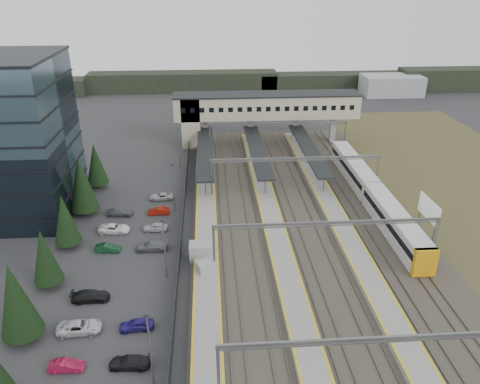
{
  "coord_description": "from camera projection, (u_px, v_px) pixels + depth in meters",
  "views": [
    {
      "loc": [
        -2.2,
        -57.22,
        34.62
      ],
      "look_at": [
        2.33,
        7.94,
        4.0
      ],
      "focal_mm": 35.0,
      "sensor_mm": 36.0,
      "label": 1
    }
  ],
  "objects": [
    {
      "name": "fence",
      "position": [
        183.0,
        220.0,
        70.2
      ],
      "size": [
        0.08,
        90.0,
        2.0
      ],
      "color": "#26282B",
      "rests_on": "ground"
    },
    {
      "name": "relay_cabin_near",
      "position": [
        201.0,
        252.0,
        61.82
      ],
      "size": [
        2.93,
        2.15,
        2.44
      ],
      "color": "#979A9D",
      "rests_on": "ground"
    },
    {
      "name": "rail_corridor",
      "position": [
        287.0,
        221.0,
        71.5
      ],
      "size": [
        34.0,
        90.0,
        0.92
      ],
      "color": "#3D362F",
      "rests_on": "ground"
    },
    {
      "name": "billboard",
      "position": [
        429.0,
        211.0,
        67.49
      ],
      "size": [
        0.34,
        6.14,
        5.24
      ],
      "color": "slate",
      "rests_on": "ground"
    },
    {
      "name": "footbridge",
      "position": [
        254.0,
        109.0,
        101.57
      ],
      "size": [
        40.4,
        6.4,
        11.2
      ],
      "color": "tan",
      "rests_on": "ground"
    },
    {
      "name": "lampposts",
      "position": [
        170.0,
        212.0,
        65.3
      ],
      "size": [
        0.5,
        53.25,
        8.07
      ],
      "color": "slate",
      "rests_on": "ground"
    },
    {
      "name": "relay_cabin_far",
      "position": [
        206.0,
        270.0,
        58.39
      ],
      "size": [
        2.8,
        2.59,
        2.08
      ],
      "color": "#979A9D",
      "rests_on": "ground"
    },
    {
      "name": "canopies",
      "position": [
        257.0,
        150.0,
        89.68
      ],
      "size": [
        23.1,
        30.0,
        3.28
      ],
      "color": "black",
      "rests_on": "ground"
    },
    {
      "name": "treeline_far",
      "position": [
        288.0,
        82.0,
        150.11
      ],
      "size": [
        170.0,
        19.0,
        7.0
      ],
      "color": "black",
      "rests_on": "ground"
    },
    {
      "name": "car_park",
      "position": [
        122.0,
        274.0,
        58.38
      ],
      "size": [
        10.61,
        44.39,
        1.3
      ],
      "color": "silver",
      "rests_on": "ground"
    },
    {
      "name": "ground",
      "position": [
        228.0,
        241.0,
        66.52
      ],
      "size": [
        220.0,
        220.0,
        0.0
      ],
      "primitive_type": "plane",
      "color": "#2B2B2D",
      "rests_on": "ground"
    },
    {
      "name": "conifer_row",
      "position": [
        56.0,
        231.0,
        59.59
      ],
      "size": [
        4.42,
        49.82,
        9.5
      ],
      "color": "black",
      "rests_on": "ground"
    },
    {
      "name": "gantries",
      "position": [
        309.0,
        192.0,
        67.43
      ],
      "size": [
        28.4,
        62.28,
        7.17
      ],
      "color": "slate",
      "rests_on": "ground"
    },
    {
      "name": "train",
      "position": [
        372.0,
        194.0,
        75.94
      ],
      "size": [
        2.97,
        41.28,
        3.74
      ],
      "color": "beige",
      "rests_on": "ground"
    }
  ]
}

